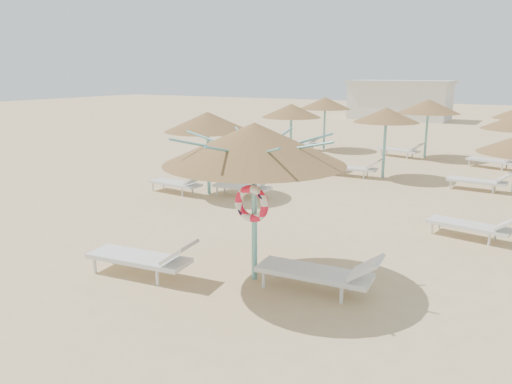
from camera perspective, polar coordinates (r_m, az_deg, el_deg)
The scene contains 6 objects.
ground at distance 10.41m, azimuth -1.20°, elevation -8.69°, with size 120.00×120.00×0.00m, color #D0B37E.
main_palapa at distance 9.18m, azimuth -0.19°, elevation 5.50°, with size 3.40×3.40×3.05m.
lounger_main_a at distance 10.12m, azimuth -12.53°, elevation -7.30°, with size 2.33×0.94×0.82m.
lounger_main_b at distance 9.27m, azimuth 7.54°, elevation -9.06°, with size 2.31×0.85×0.83m.
palapa_field at distance 20.08m, azimuth 22.97°, elevation 7.80°, with size 19.60×17.95×2.72m.
service_hut at distance 44.66m, azimuth 16.12°, elevation 10.09°, with size 8.40×4.40×3.25m.
Camera 1 is at (5.03, -8.22, 3.94)m, focal length 35.00 mm.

